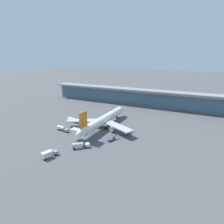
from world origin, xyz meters
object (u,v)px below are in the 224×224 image
(airliner_on_stand, at_px, (103,120))
(safety_cone_alpha, at_px, (103,144))
(service_truck_under_wing_blue, at_px, (73,120))
(service_truck_on_taxiway_grey, at_px, (62,128))
(service_truck_at_far_stand_grey, at_px, (49,154))
(service_truck_by_tail_blue, at_px, (128,131))
(service_truck_near_nose_white, at_px, (80,145))
(service_truck_mid_apron_blue, at_px, (112,139))

(airliner_on_stand, height_order, safety_cone_alpha, airliner_on_stand)
(airliner_on_stand, bearing_deg, service_truck_under_wing_blue, -179.62)
(service_truck_on_taxiway_grey, xyz_separation_m, service_truck_at_far_stand_grey, (16.04, -26.84, -0.02))
(service_truck_by_tail_blue, height_order, service_truck_at_far_stand_grey, service_truck_at_far_stand_grey)
(service_truck_near_nose_white, bearing_deg, service_truck_mid_apron_blue, 56.39)
(service_truck_on_taxiway_grey, height_order, service_truck_at_far_stand_grey, service_truck_at_far_stand_grey)
(airliner_on_stand, bearing_deg, service_truck_by_tail_blue, -5.35)
(safety_cone_alpha, bearing_deg, service_truck_under_wing_blue, 150.66)
(service_truck_near_nose_white, bearing_deg, service_truck_by_tail_blue, 63.71)
(service_truck_by_tail_blue, relative_size, service_truck_on_taxiway_grey, 0.99)
(service_truck_under_wing_blue, bearing_deg, service_truck_near_nose_white, -46.32)
(service_truck_mid_apron_blue, bearing_deg, service_truck_under_wing_blue, 159.26)
(service_truck_by_tail_blue, xyz_separation_m, safety_cone_alpha, (-5.48, -18.77, -1.39))
(service_truck_mid_apron_blue, bearing_deg, service_truck_near_nose_white, -123.61)
(service_truck_at_far_stand_grey, relative_size, safety_cone_alpha, 10.92)
(airliner_on_stand, distance_m, safety_cone_alpha, 24.12)
(service_truck_mid_apron_blue, relative_size, service_truck_on_taxiway_grey, 0.78)
(safety_cone_alpha, bearing_deg, service_truck_at_far_stand_grey, -123.88)
(airliner_on_stand, bearing_deg, service_truck_on_taxiway_grey, -140.12)
(safety_cone_alpha, bearing_deg, airliner_on_stand, 120.44)
(service_truck_near_nose_white, distance_m, service_truck_by_tail_blue, 30.85)
(service_truck_near_nose_white, distance_m, service_truck_at_far_stand_grey, 15.12)
(service_truck_by_tail_blue, xyz_separation_m, service_truck_on_taxiway_grey, (-36.54, -14.31, 0.00))
(service_truck_by_tail_blue, distance_m, service_truck_at_far_stand_grey, 45.97)
(service_truck_near_nose_white, xyz_separation_m, service_truck_on_taxiway_grey, (-22.88, 13.35, 0.00))
(airliner_on_stand, distance_m, service_truck_under_wing_blue, 24.24)
(service_truck_under_wing_blue, height_order, service_truck_by_tail_blue, same)
(service_truck_on_taxiway_grey, relative_size, safety_cone_alpha, 12.58)
(airliner_on_stand, height_order, service_truck_by_tail_blue, airliner_on_stand)
(service_truck_on_taxiway_grey, distance_m, service_truck_at_far_stand_grey, 31.27)
(service_truck_under_wing_blue, relative_size, service_truck_on_taxiway_grey, 1.00)
(airliner_on_stand, distance_m, service_truck_on_taxiway_grey, 25.07)
(airliner_on_stand, height_order, service_truck_near_nose_white, airliner_on_stand)
(service_truck_by_tail_blue, bearing_deg, service_truck_at_far_stand_grey, -116.49)
(service_truck_by_tail_blue, bearing_deg, airliner_on_stand, 174.65)
(service_truck_under_wing_blue, height_order, safety_cone_alpha, service_truck_under_wing_blue)
(service_truck_under_wing_blue, relative_size, service_truck_by_tail_blue, 1.01)
(service_truck_under_wing_blue, xyz_separation_m, service_truck_on_taxiway_grey, (4.95, -15.78, 0.00))
(service_truck_near_nose_white, xyz_separation_m, service_truck_by_tail_blue, (13.66, 27.66, 0.00))
(service_truck_on_taxiway_grey, height_order, safety_cone_alpha, service_truck_on_taxiway_grey)
(airliner_on_stand, bearing_deg, safety_cone_alpha, -59.56)
(service_truck_near_nose_white, height_order, service_truck_mid_apron_blue, service_truck_near_nose_white)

